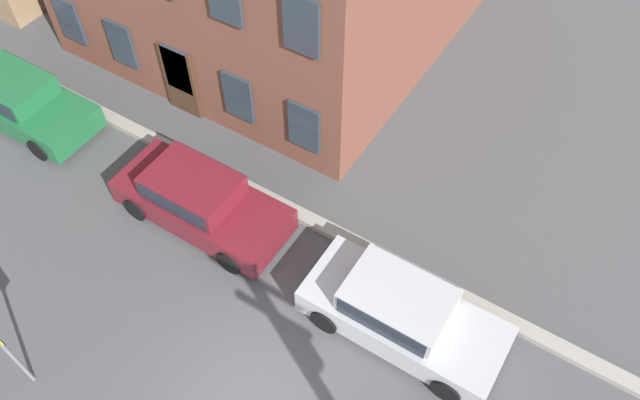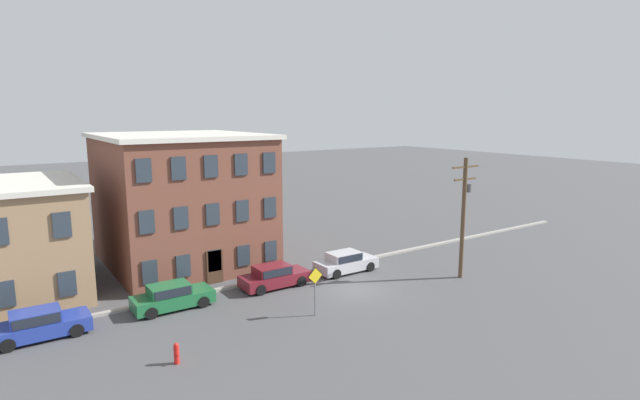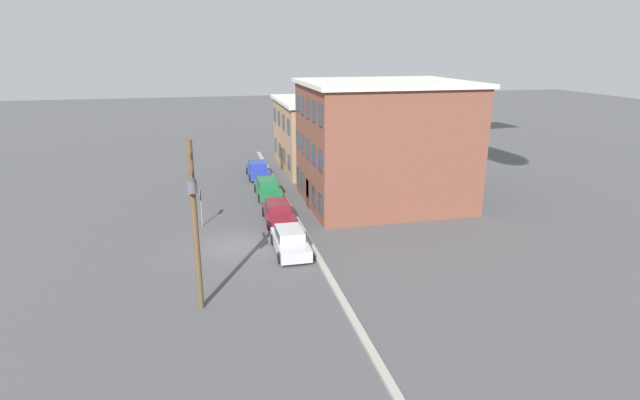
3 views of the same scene
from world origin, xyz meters
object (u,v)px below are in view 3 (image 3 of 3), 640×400
at_px(car_maroon, 278,211).
at_px(utility_pole, 194,218).
at_px(car_blue, 258,169).
at_px(car_green, 268,187).
at_px(caution_sign, 200,200).
at_px(car_silver, 290,240).
at_px(fire_hydrant, 189,189).

height_order(car_maroon, utility_pole, utility_pole).
height_order(car_blue, car_maroon, same).
bearing_deg(car_blue, car_green, 0.90).
xyz_separation_m(car_green, caution_sign, (6.13, -5.36, 1.07)).
height_order(car_green, caution_sign, caution_sign).
bearing_deg(car_silver, fire_hydrant, -156.15).
xyz_separation_m(car_silver, caution_sign, (-5.92, -5.15, 1.07)).
bearing_deg(car_maroon, car_silver, -1.06).
relative_size(car_green, car_silver, 1.00).
distance_m(car_silver, fire_hydrant, 15.17).
height_order(car_maroon, fire_hydrant, car_maroon).
relative_size(car_green, caution_sign, 1.61).
bearing_deg(car_maroon, car_green, 179.05).
height_order(caution_sign, utility_pole, utility_pole).
bearing_deg(caution_sign, car_blue, 157.48).
bearing_deg(car_silver, car_maroon, 178.94).
relative_size(car_green, utility_pole, 0.55).
xyz_separation_m(car_maroon, fire_hydrant, (-8.30, -6.24, -0.27)).
bearing_deg(caution_sign, car_green, 138.84).
distance_m(car_green, car_maroon, 6.47).
xyz_separation_m(car_silver, utility_pole, (5.73, -5.26, 3.78)).
relative_size(car_green, fire_hydrant, 4.58).
relative_size(caution_sign, fire_hydrant, 2.84).
height_order(car_maroon, caution_sign, caution_sign).
bearing_deg(caution_sign, car_maroon, 86.21).
bearing_deg(car_maroon, caution_sign, -93.79).
height_order(car_silver, caution_sign, caution_sign).
bearing_deg(utility_pole, caution_sign, 179.43).
bearing_deg(car_silver, caution_sign, -139.00).
height_order(car_blue, caution_sign, caution_sign).
distance_m(car_silver, utility_pole, 8.65).
distance_m(caution_sign, utility_pole, 11.96).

